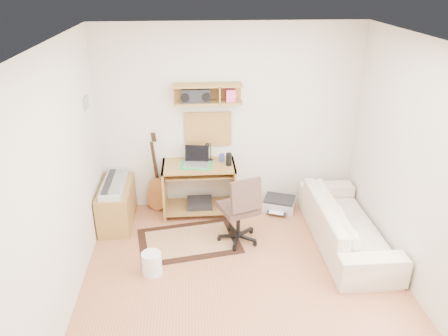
{
  "coord_description": "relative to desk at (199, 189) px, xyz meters",
  "views": [
    {
      "loc": [
        -0.51,
        -3.66,
        3.18
      ],
      "look_at": [
        -0.15,
        1.05,
        1.0
      ],
      "focal_mm": 34.52,
      "sensor_mm": 36.0,
      "label": 1
    }
  ],
  "objects": [
    {
      "name": "left_wall",
      "position": [
        -1.36,
        -1.73,
        0.93
      ],
      "size": [
        0.01,
        4.0,
        2.6
      ],
      "primitive_type": "cube",
      "color": "beige",
      "rests_on": "ground"
    },
    {
      "name": "back_wall",
      "position": [
        0.45,
        0.28,
        0.93
      ],
      "size": [
        3.6,
        0.01,
        2.6
      ],
      "primitive_type": "cube",
      "color": "beige",
      "rests_on": "ground"
    },
    {
      "name": "right_wall",
      "position": [
        2.25,
        -1.73,
        0.93
      ],
      "size": [
        0.01,
        4.0,
        2.6
      ],
      "primitive_type": "cube",
      "color": "beige",
      "rests_on": "ground"
    },
    {
      "name": "floor",
      "position": [
        0.45,
        -1.73,
        -0.38
      ],
      "size": [
        3.6,
        4.0,
        0.01
      ],
      "primitive_type": "cube",
      "color": "#B5704B",
      "rests_on": "ground"
    },
    {
      "name": "music_keyboard",
      "position": [
        -1.13,
        -0.18,
        0.21
      ],
      "size": [
        0.27,
        0.86,
        0.08
      ],
      "primitive_type": "cube",
      "color": "#B2B5BA",
      "rests_on": "cabinet"
    },
    {
      "name": "printer",
      "position": [
        1.16,
        0.01,
        -0.29
      ],
      "size": [
        0.53,
        0.48,
        0.17
      ],
      "primitive_type": "cube",
      "rotation": [
        0.0,
        0.0,
        -0.36
      ],
      "color": "#A5A8AA",
      "rests_on": "floor"
    },
    {
      "name": "laptop",
      "position": [
        -0.03,
        -0.02,
        0.5
      ],
      "size": [
        0.37,
        0.37,
        0.25
      ],
      "primitive_type": null,
      "rotation": [
        0.0,
        0.0,
        -0.15
      ],
      "color": "silver",
      "rests_on": "desk"
    },
    {
      "name": "desk",
      "position": [
        0.0,
        0.0,
        0.0
      ],
      "size": [
        1.0,
        0.55,
        0.75
      ],
      "primitive_type": null,
      "color": "#A17739",
      "rests_on": "floor"
    },
    {
      "name": "task_chair",
      "position": [
        0.47,
        -0.75,
        0.11
      ],
      "size": [
        0.63,
        0.63,
        0.96
      ],
      "primitive_type": null,
      "rotation": [
        0.0,
        0.0,
        0.34
      ],
      "color": "#3E2C24",
      "rests_on": "floor"
    },
    {
      "name": "desk_lamp",
      "position": [
        0.17,
        0.14,
        0.51
      ],
      "size": [
        0.09,
        0.09,
        0.27
      ],
      "primitive_type": null,
      "color": "black",
      "rests_on": "desk"
    },
    {
      "name": "rug",
      "position": [
        -0.16,
        -0.73,
        -0.37
      ],
      "size": [
        1.38,
        1.04,
        0.02
      ],
      "primitive_type": "cube",
      "rotation": [
        0.0,
        0.0,
        0.17
      ],
      "color": "#CBB588",
      "rests_on": "floor"
    },
    {
      "name": "waste_basket",
      "position": [
        -0.58,
        -1.33,
        -0.24
      ],
      "size": [
        0.23,
        0.23,
        0.27
      ],
      "primitive_type": "cylinder",
      "rotation": [
        0.0,
        0.0,
        -0.04
      ],
      "color": "white",
      "rests_on": "floor"
    },
    {
      "name": "wall_photo",
      "position": [
        -1.34,
        -0.23,
        1.34
      ],
      "size": [
        0.02,
        0.2,
        0.15
      ],
      "primitive_type": "cube",
      "color": "#4C8CBF",
      "rests_on": "left_wall"
    },
    {
      "name": "ceiling",
      "position": [
        0.45,
        -1.73,
        2.23
      ],
      "size": [
        3.6,
        4.0,
        0.01
      ],
      "primitive_type": "cube",
      "color": "white",
      "rests_on": "ground"
    },
    {
      "name": "cork_board",
      "position": [
        0.15,
        0.25,
        0.79
      ],
      "size": [
        0.64,
        0.03,
        0.49
      ],
      "primitive_type": "cube",
      "color": "tan",
      "rests_on": "back_wall"
    },
    {
      "name": "wall_shelf",
      "position": [
        0.15,
        0.15,
        1.32
      ],
      "size": [
        0.9,
        0.25,
        0.26
      ],
      "primitive_type": "cube",
      "color": "#A17739",
      "rests_on": "back_wall"
    },
    {
      "name": "guitar",
      "position": [
        -0.61,
        0.13,
        0.2
      ],
      "size": [
        0.35,
        0.28,
        1.15
      ],
      "primitive_type": null,
      "rotation": [
        0.0,
        0.0,
        -0.34
      ],
      "color": "#B06E36",
      "rests_on": "floor"
    },
    {
      "name": "speaker",
      "position": [
        0.41,
        -0.05,
        0.46
      ],
      "size": [
        0.08,
        0.08,
        0.18
      ],
      "primitive_type": "cylinder",
      "color": "black",
      "rests_on": "desk"
    },
    {
      "name": "sofa",
      "position": [
        1.83,
        -0.89,
        0.01
      ],
      "size": [
        0.57,
        1.95,
        0.76
      ],
      "primitive_type": "imported",
      "rotation": [
        0.0,
        0.0,
        1.57
      ],
      "color": "beige",
      "rests_on": "floor"
    },
    {
      "name": "pencil_cup",
      "position": [
        0.33,
        0.1,
        0.43
      ],
      "size": [
        0.07,
        0.07,
        0.11
      ],
      "primitive_type": "cylinder",
      "color": "#34429C",
      "rests_on": "desk"
    },
    {
      "name": "boombox",
      "position": [
        -0.01,
        0.15,
        1.3
      ],
      "size": [
        0.37,
        0.17,
        0.19
      ],
      "primitive_type": "cube",
      "color": "black",
      "rests_on": "wall_shelf"
    },
    {
      "name": "cabinet",
      "position": [
        -1.13,
        -0.18,
        -0.1
      ],
      "size": [
        0.4,
        0.9,
        0.55
      ],
      "primitive_type": "cube",
      "color": "#A17739",
      "rests_on": "floor"
    }
  ]
}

